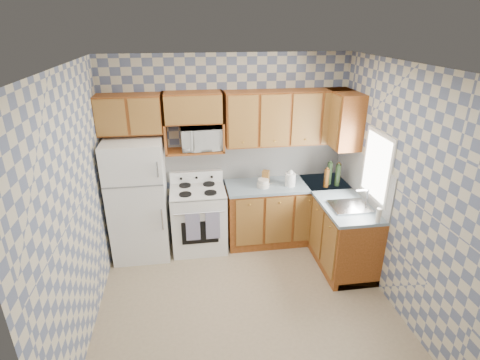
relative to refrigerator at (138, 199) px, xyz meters
name	(u,v)px	position (x,y,z in m)	size (l,w,h in m)	color
floor	(245,301)	(1.27, -1.25, -0.84)	(3.40, 3.40, 0.00)	#8B775B
back_wall	(228,151)	(1.27, 0.35, 0.51)	(3.40, 0.02, 2.70)	slate
right_wall	(396,189)	(2.97, -1.25, 0.51)	(0.02, 3.20, 2.70)	slate
backsplash_back	(255,160)	(1.68, 0.34, 0.36)	(2.60, 0.01, 0.56)	white
backsplash_right	(362,175)	(2.96, -0.45, 0.36)	(0.01, 1.60, 0.56)	white
refrigerator	(138,199)	(0.00, 0.00, 0.00)	(0.75, 0.70, 1.68)	white
stove_body	(199,219)	(0.80, 0.03, -0.39)	(0.76, 0.65, 0.90)	white
cooktop	(197,190)	(0.80, 0.03, 0.07)	(0.76, 0.65, 0.03)	silver
backguard	(196,177)	(0.80, 0.30, 0.16)	(0.76, 0.08, 0.17)	white
dish_towel_left	(193,227)	(0.71, -0.32, -0.31)	(0.19, 0.03, 0.40)	navy
dish_towel_right	(213,225)	(0.98, -0.32, -0.31)	(0.19, 0.03, 0.40)	navy
base_cabinets_back	(286,213)	(2.10, 0.05, -0.40)	(1.75, 0.60, 0.88)	#61310E
base_cabinets_right	(335,226)	(2.67, -0.45, -0.40)	(0.60, 1.60, 0.88)	#61310E
countertop_back	(287,184)	(2.10, 0.05, 0.06)	(1.77, 0.63, 0.04)	slate
countertop_right	(338,197)	(2.67, -0.45, 0.06)	(0.63, 1.60, 0.04)	slate
upper_cabinets_back	(288,117)	(2.10, 0.19, 1.01)	(1.75, 0.33, 0.74)	#61310E
upper_cabinets_fridge	(129,114)	(-0.02, 0.19, 1.13)	(0.82, 0.33, 0.50)	#61310E
upper_cabinets_right	(342,119)	(2.81, 0.00, 1.01)	(0.33, 0.70, 0.74)	#61310E
microwave_shelf	(195,151)	(0.80, 0.19, 0.60)	(0.80, 0.33, 0.03)	#61310E
microwave	(201,138)	(0.90, 0.21, 0.76)	(0.56, 0.38, 0.31)	white
sink	(350,207)	(2.67, -0.80, 0.09)	(0.48, 0.40, 0.03)	#B7B7BC
window	(377,167)	(2.96, -0.80, 0.61)	(0.02, 0.66, 0.86)	silver
bottle_0	(329,173)	(2.67, -0.07, 0.24)	(0.07, 0.07, 0.33)	black
bottle_1	(338,175)	(2.77, -0.13, 0.23)	(0.07, 0.07, 0.31)	black
bottle_2	(338,173)	(2.82, -0.03, 0.22)	(0.07, 0.07, 0.28)	#4D2C0F
bottle_3	(326,178)	(2.60, -0.15, 0.21)	(0.07, 0.07, 0.26)	#4D2C0F
knife_block	(266,178)	(1.78, 0.06, 0.18)	(0.09, 0.09, 0.21)	brown
electric_kettle	(290,180)	(2.11, -0.04, 0.17)	(0.15, 0.15, 0.19)	white
food_containers	(263,183)	(1.72, -0.03, 0.14)	(0.17, 0.17, 0.12)	beige
soap_bottle	(379,215)	(2.84, -1.20, 0.17)	(0.06, 0.06, 0.17)	beige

